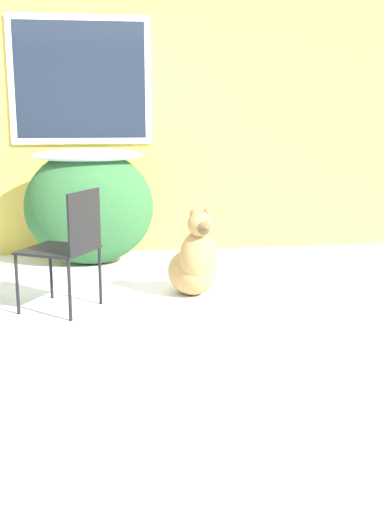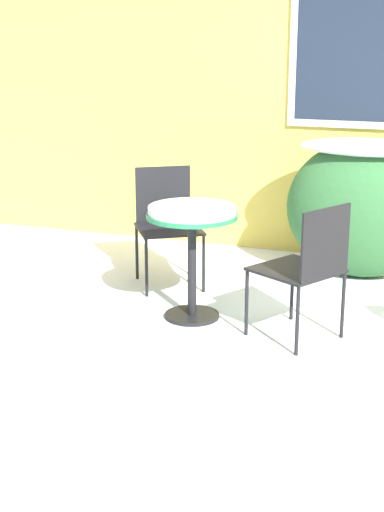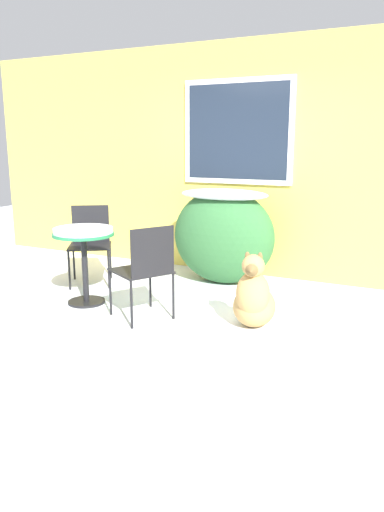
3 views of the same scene
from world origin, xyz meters
name	(u,v)px [view 3 (image 3 of 3)]	position (x,y,z in m)	size (l,w,h in m)	color
ground_plane	(162,329)	(0.00, 0.00, 0.00)	(16.00, 16.00, 0.00)	white
house_wall	(250,159)	(-0.01, 2.20, 1.43)	(8.00, 0.10, 2.82)	#DBC14C
shrub_left	(223,234)	(-0.12, 1.65, 0.59)	(1.23, 0.75, 1.11)	#2D6033
patio_table	(84,242)	(-1.08, 0.30, 0.65)	(0.62, 0.62, 0.79)	black
patio_chair_near_table	(90,240)	(-1.53, 0.97, 0.51)	(0.66, 0.66, 0.90)	black
patio_chair_far_side	(145,267)	(-0.26, 0.16, 0.51)	(0.65, 0.65, 0.90)	black
dog	(254,299)	(0.71, 0.41, 0.26)	(0.47, 0.66, 0.72)	tan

